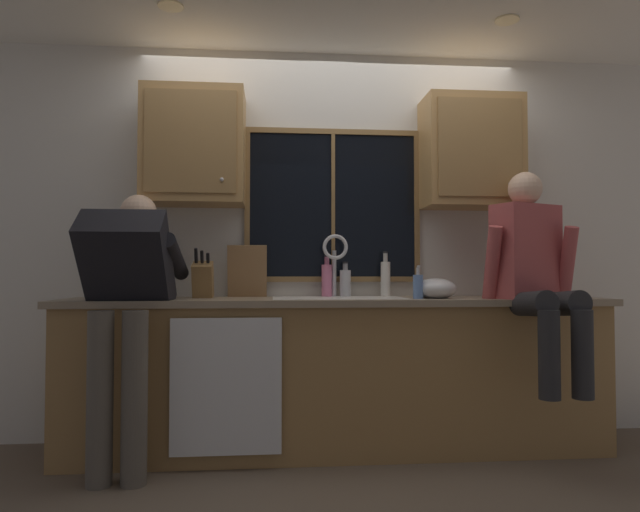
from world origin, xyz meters
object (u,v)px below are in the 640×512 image
knife_block (203,280)px  bottle_tall_clear (327,279)px  cutting_board (247,271)px  person_sitting_on_counter (534,268)px  mixing_bowl (435,289)px  bottle_green_glass (345,282)px  soap_dispenser (418,286)px  bottle_amber_small (385,278)px  person_standing (127,295)px

knife_block → bottle_tall_clear: 0.79m
cutting_board → person_sitting_on_counter: bearing=-16.2°
cutting_board → mixing_bowl: bearing=-14.7°
bottle_green_glass → bottle_tall_clear: bottle_tall_clear is taller
bottle_green_glass → bottle_tall_clear: (-0.12, 0.02, 0.02)m
knife_block → soap_dispenser: (1.28, -0.21, -0.03)m
cutting_board → soap_dispenser: cutting_board is taller
mixing_bowl → soap_dispenser: 0.14m
person_sitting_on_counter → bottle_green_glass: person_sitting_on_counter is taller
bottle_tall_clear → bottle_green_glass: bearing=-7.3°
soap_dispenser → bottle_green_glass: bottle_green_glass is taller
cutting_board → bottle_green_glass: cutting_board is taller
person_sitting_on_counter → bottle_tall_clear: (-1.16, 0.48, -0.07)m
bottle_tall_clear → person_sitting_on_counter: bearing=-22.5°
knife_block → bottle_tall_clear: knife_block is taller
bottle_amber_small → bottle_green_glass: bearing=-179.2°
person_sitting_on_counter → bottle_green_glass: bearing=155.9°
knife_block → bottle_amber_small: bearing=6.6°
person_standing → soap_dispenser: (1.64, 0.15, 0.04)m
cutting_board → mixing_bowl: 1.19m
knife_block → cutting_board: bearing=29.7°
cutting_board → bottle_green_glass: (0.63, -0.02, -0.07)m
mixing_bowl → bottle_amber_small: (-0.25, 0.28, 0.06)m
mixing_bowl → person_standing: bearing=-173.1°
bottle_amber_small → bottle_tall_clear: bearing=178.3°
person_standing → mixing_bowl: (1.77, 0.21, 0.03)m
person_sitting_on_counter → bottle_green_glass: size_ratio=5.57×
person_sitting_on_counter → knife_block: size_ratio=3.92×
knife_block → bottle_green_glass: size_ratio=1.42×
person_sitting_on_counter → cutting_board: person_sitting_on_counter is taller
knife_block → bottle_green_glass: bearing=8.3°
person_standing → bottle_green_glass: size_ratio=6.77×
person_standing → cutting_board: (0.62, 0.51, 0.13)m
bottle_green_glass → bottle_amber_small: size_ratio=0.77×
knife_block → mixing_bowl: 1.41m
soap_dispenser → person_sitting_on_counter: bearing=-10.8°
person_sitting_on_counter → mixing_bowl: 0.58m
knife_block → mixing_bowl: size_ratio=1.27×
mixing_bowl → cutting_board: bearing=165.3°
person_standing → bottle_amber_small: 1.60m
cutting_board → soap_dispenser: (1.02, -0.36, -0.09)m
bottle_amber_small → mixing_bowl: bearing=-49.2°
soap_dispenser → bottle_green_glass: bearing=138.7°
soap_dispenser → bottle_amber_small: 0.37m
soap_dispenser → bottle_amber_small: (-0.12, 0.34, 0.05)m
knife_block → bottle_green_glass: (0.89, 0.13, -0.02)m
mixing_bowl → bottle_green_glass: size_ratio=1.12×
knife_block → cutting_board: 0.31m
person_standing → bottle_tall_clear: bearing=24.2°
person_standing → cutting_board: person_standing is taller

